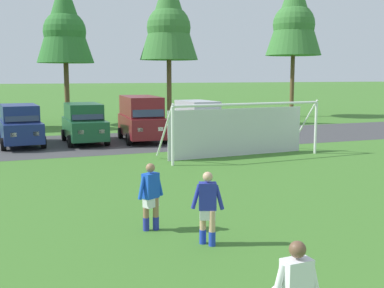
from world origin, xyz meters
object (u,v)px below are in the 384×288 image
soccer_goal (240,128)px  parked_car_slot_left (84,123)px  parked_car_slot_far_left (20,125)px  parked_car_slot_center (198,118)px  parked_car_slot_center_left (141,117)px  player_striker_near (151,197)px  player_defender_far (208,208)px

soccer_goal → parked_car_slot_left: soccer_goal is taller
parked_car_slot_far_left → parked_car_slot_center: same height
soccer_goal → parked_car_slot_center_left: size_ratio=1.54×
player_striker_near → parked_car_slot_left: (0.64, 15.81, 0.29)m
parked_car_slot_center_left → parked_car_slot_center: 3.82m
player_defender_far → parked_car_slot_center_left: bearing=80.3°
parked_car_slot_far_left → parked_car_slot_center: size_ratio=1.00×
player_defender_far → parked_car_slot_center_left: parked_car_slot_center_left is taller
soccer_goal → player_striker_near: bearing=-127.3°
player_striker_near → parked_car_slot_center: (7.53, 16.24, 0.29)m
player_striker_near → parked_car_slot_center_left: (3.79, 15.48, 0.52)m
soccer_goal → parked_car_slot_center_left: 7.28m
parked_car_slot_far_left → parked_car_slot_center_left: size_ratio=0.96×
soccer_goal → parked_car_slot_far_left: (-9.37, 7.09, -0.18)m
parked_car_slot_left → parked_car_slot_center_left: (3.15, -0.32, 0.23)m
parked_car_slot_left → parked_car_slot_center: (6.88, 0.43, 0.00)m
parked_car_slot_left → parked_car_slot_center_left: 3.18m
player_striker_near → parked_car_slot_far_left: bearing=99.5°
soccer_goal → player_striker_near: soccer_goal is taller
parked_car_slot_left → parked_car_slot_center_left: size_ratio=0.94×
parked_car_slot_left → parked_car_slot_center: same height
player_defender_far → parked_car_slot_center: size_ratio=0.35×
player_defender_far → soccer_goal: bearing=60.4°
parked_car_slot_center_left → soccer_goal: bearing=-66.4°
parked_car_slot_left → parked_car_slot_center_left: parked_car_slot_center_left is taller
soccer_goal → parked_car_slot_center: (0.82, 7.43, -0.18)m
player_striker_near → parked_car_slot_far_left: parked_car_slot_far_left is taller
player_defender_far → parked_car_slot_far_left: size_ratio=0.35×
parked_car_slot_far_left → parked_car_slot_left: bearing=-1.7°
player_defender_far → parked_car_slot_center: 18.85m
parked_car_slot_far_left → soccer_goal: bearing=-37.1°
parked_car_slot_far_left → parked_car_slot_center_left: 6.47m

